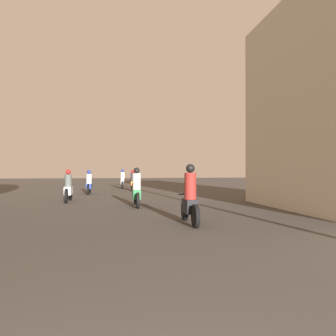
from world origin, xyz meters
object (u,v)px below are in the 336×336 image
(motorcycle_white, at_px, (68,189))
(motorcycle_black, at_px, (190,200))
(motorcycle_green, at_px, (137,191))
(motorcycle_blue, at_px, (89,184))
(motorcycle_orange, at_px, (133,182))
(motorcycle_silver, at_px, (123,181))

(motorcycle_white, bearing_deg, motorcycle_black, -67.34)
(motorcycle_black, bearing_deg, motorcycle_green, 103.74)
(motorcycle_black, xyz_separation_m, motorcycle_blue, (-3.53, 11.97, -0.07))
(motorcycle_orange, bearing_deg, motorcycle_green, -96.14)
(motorcycle_silver, bearing_deg, motorcycle_orange, -77.03)
(motorcycle_white, distance_m, motorcycle_silver, 10.82)
(motorcycle_black, height_order, motorcycle_white, motorcycle_black)
(motorcycle_black, bearing_deg, motorcycle_blue, 106.11)
(motorcycle_blue, height_order, motorcycle_orange, motorcycle_orange)
(motorcycle_black, height_order, motorcycle_green, motorcycle_black)
(motorcycle_white, xyz_separation_m, motorcycle_orange, (3.42, 7.60, -0.01))
(motorcycle_blue, height_order, motorcycle_silver, motorcycle_silver)
(motorcycle_black, bearing_deg, motorcycle_white, 119.99)
(motorcycle_green, bearing_deg, motorcycle_silver, 85.60)
(motorcycle_blue, bearing_deg, motorcycle_orange, 36.78)
(motorcycle_black, relative_size, motorcycle_white, 0.88)
(motorcycle_black, distance_m, motorcycle_white, 8.15)
(motorcycle_blue, bearing_deg, motorcycle_silver, 61.81)
(motorcycle_green, relative_size, motorcycle_orange, 1.08)
(motorcycle_orange, bearing_deg, motorcycle_blue, -140.34)
(motorcycle_green, xyz_separation_m, motorcycle_silver, (-0.20, 12.96, -0.02))
(motorcycle_orange, relative_size, motorcycle_silver, 0.94)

